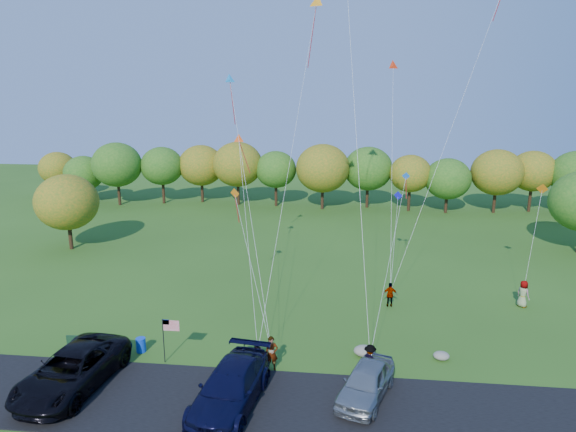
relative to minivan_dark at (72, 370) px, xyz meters
name	(u,v)px	position (x,y,z in m)	size (l,w,h in m)	color
ground	(285,362)	(10.03, 3.62, -0.99)	(140.00, 140.00, 0.00)	#2D5518
asphalt_lane	(275,406)	(10.03, -0.38, -0.96)	(44.00, 6.00, 0.06)	black
treeline	(340,172)	(12.33, 39.86, 3.73)	(76.25, 27.81, 8.56)	#3A2615
minivan_dark	(72,370)	(0.00, 0.00, 0.00)	(3.10, 6.72, 1.87)	black
minivan_navy	(230,388)	(7.99, -0.58, -0.02)	(2.55, 6.27, 1.82)	black
minivan_silver	(366,382)	(14.22, 0.75, -0.13)	(1.89, 4.71, 1.60)	gray
flyer_a	(272,353)	(9.42, 2.82, -0.07)	(0.68, 0.44, 1.85)	#4C4C59
flyer_b	(258,355)	(8.69, 2.82, -0.23)	(0.74, 0.58, 1.53)	#4C4C59
flyer_c	(370,360)	(14.49, 2.82, -0.15)	(1.09, 0.63, 1.69)	#4C4C59
flyer_d	(390,295)	(16.22, 11.72, -0.15)	(0.99, 0.41, 1.69)	#4C4C59
flyer_e	(523,294)	(25.11, 12.69, -0.07)	(0.90, 0.59, 1.85)	#4C4C59
park_bench	(82,342)	(-1.49, 3.69, -0.51)	(1.65, 0.46, 0.91)	#12331D
trash_barrel	(141,345)	(1.87, 3.90, -0.59)	(0.54, 0.54, 0.81)	blue
flag_assembly	(168,330)	(3.86, 2.93, 0.89)	(0.93, 0.60, 2.51)	black
boulder_near	(364,351)	(14.30, 4.80, -0.70)	(1.19, 0.93, 0.59)	#9D9689
boulder_far	(441,356)	(18.44, 4.86, -0.77)	(0.87, 0.72, 0.45)	gray
kites_aloft	(352,20)	(13.14, 16.76, 17.95)	(22.69, 9.26, 20.69)	#FF1C28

